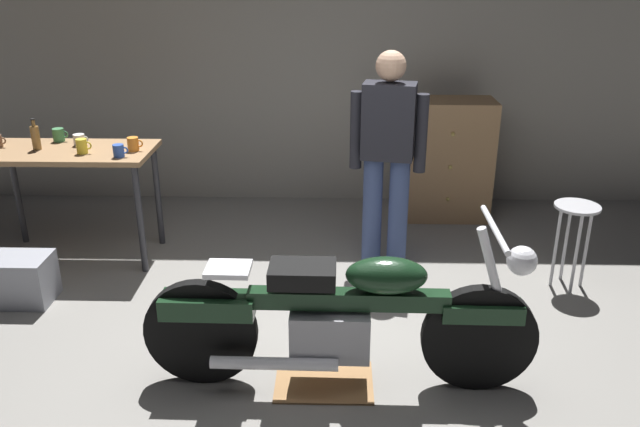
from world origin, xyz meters
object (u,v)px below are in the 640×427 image
at_px(mug_yellow_tall, 82,146).
at_px(bottle, 36,137).
at_px(person_standing, 387,152).
at_px(mug_white_ceramic, 79,140).
at_px(wooden_dresser, 446,160).
at_px(mug_orange_travel, 133,144).
at_px(mug_green_speckled, 59,135).
at_px(shop_stool, 575,224).
at_px(storage_bin, 20,279).
at_px(mug_blue_enamel, 119,151).
at_px(motorcycle, 342,315).

bearing_deg(mug_yellow_tall, bottle, 166.00).
xyz_separation_m(person_standing, mug_white_ceramic, (-2.39, 0.21, 0.02)).
distance_m(wooden_dresser, mug_orange_travel, 2.76).
height_order(mug_orange_travel, mug_green_speckled, same).
distance_m(shop_stool, storage_bin, 3.96).
relative_size(shop_stool, storage_bin, 1.45).
bearing_deg(wooden_dresser, mug_white_ceramic, -164.58).
relative_size(shop_stool, mug_white_ceramic, 5.40).
bearing_deg(bottle, mug_yellow_tall, -14.00).
distance_m(mug_blue_enamel, mug_orange_travel, 0.17).
distance_m(mug_blue_enamel, mug_green_speckled, 0.74).
bearing_deg(mug_green_speckled, motorcycle, -39.75).
relative_size(motorcycle, mug_yellow_tall, 18.82).
bearing_deg(mug_blue_enamel, mug_yellow_tall, 164.31).
xyz_separation_m(person_standing, bottle, (-2.68, 0.09, 0.07)).
relative_size(person_standing, mug_white_ceramic, 14.10).
xyz_separation_m(shop_stool, mug_yellow_tall, (-3.62, 0.32, 0.46)).
distance_m(motorcycle, mug_orange_travel, 2.33).
height_order(storage_bin, mug_orange_travel, mug_orange_travel).
height_order(motorcycle, mug_orange_travel, mug_orange_travel).
bearing_deg(shop_stool, mug_orange_travel, 173.01).
bearing_deg(mug_white_ceramic, wooden_dresser, 15.42).
xyz_separation_m(wooden_dresser, bottle, (-3.31, -0.95, 0.45)).
xyz_separation_m(motorcycle, shop_stool, (1.68, 1.23, 0.05)).
bearing_deg(mug_blue_enamel, shop_stool, -4.06).
bearing_deg(person_standing, motorcycle, 88.04).
bearing_deg(mug_green_speckled, mug_blue_enamel, -34.04).
distance_m(shop_stool, mug_orange_travel, 3.32).
xyz_separation_m(motorcycle, mug_green_speckled, (-2.26, 1.88, 0.50)).
relative_size(storage_bin, mug_orange_travel, 3.68).
height_order(mug_orange_travel, mug_white_ceramic, mug_orange_travel).
bearing_deg(wooden_dresser, motorcycle, -110.40).
bearing_deg(mug_blue_enamel, person_standing, 2.57).
bearing_deg(motorcycle, mug_green_speckled, 141.04).
bearing_deg(mug_white_ceramic, person_standing, -5.13).
relative_size(motorcycle, mug_blue_enamel, 19.31).
height_order(person_standing, wooden_dresser, person_standing).
bearing_deg(person_standing, mug_white_ceramic, 5.28).
distance_m(person_standing, mug_blue_enamel, 1.99).
xyz_separation_m(mug_blue_enamel, bottle, (-0.69, 0.18, 0.05)).
distance_m(shop_stool, mug_green_speckled, 4.02).
height_order(storage_bin, bottle, bottle).
bearing_deg(storage_bin, shop_stool, 4.77).
height_order(storage_bin, mug_blue_enamel, mug_blue_enamel).
distance_m(mug_orange_travel, bottle, 0.75).
bearing_deg(mug_white_ceramic, mug_orange_travel, -16.63).
relative_size(mug_orange_travel, mug_white_ceramic, 1.01).
xyz_separation_m(storage_bin, mug_yellow_tall, (0.31, 0.65, 0.79)).
bearing_deg(mug_yellow_tall, shop_stool, -5.07).
bearing_deg(bottle, shop_stool, -5.95).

